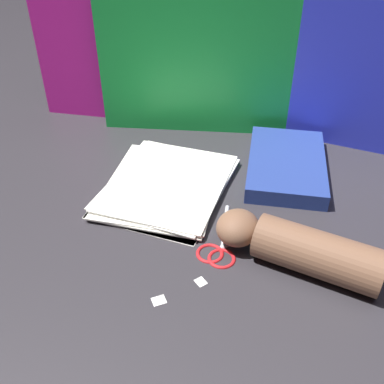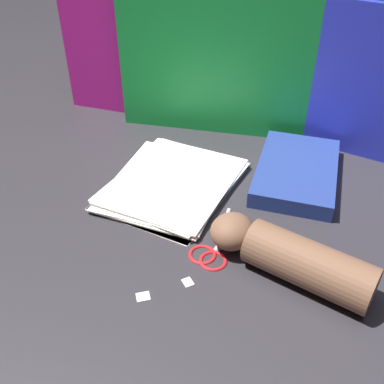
{
  "view_description": "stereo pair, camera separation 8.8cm",
  "coord_description": "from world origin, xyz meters",
  "views": [
    {
      "loc": [
        0.16,
        -0.67,
        0.58
      ],
      "look_at": [
        -0.04,
        0.01,
        0.06
      ],
      "focal_mm": 42.0,
      "sensor_mm": 36.0,
      "label": 1
    },
    {
      "loc": [
        0.24,
        -0.64,
        0.58
      ],
      "look_at": [
        -0.04,
        0.01,
        0.06
      ],
      "focal_mm": 42.0,
      "sensor_mm": 36.0,
      "label": 2
    }
  ],
  "objects": [
    {
      "name": "backdrop_panel_center",
      "position": [
        -0.04,
        0.38,
        0.18
      ],
      "size": [
        0.66,
        0.14,
        0.36
      ],
      "color": "green",
      "rests_on": "ground_plane"
    },
    {
      "name": "paper_stack",
      "position": [
        -0.12,
        0.08,
        0.01
      ],
      "size": [
        0.27,
        0.32,
        0.02
      ],
      "color": "white",
      "rests_on": "ground_plane"
    },
    {
      "name": "hand_forearm",
      "position": [
        0.18,
        -0.07,
        0.04
      ],
      "size": [
        0.31,
        0.14,
        0.08
      ],
      "color": "brown",
      "rests_on": "ground_plane"
    },
    {
      "name": "book_closed",
      "position": [
        0.13,
        0.22,
        0.02
      ],
      "size": [
        0.2,
        0.29,
        0.04
      ],
      "color": "navy",
      "rests_on": "ground_plane"
    },
    {
      "name": "backdrop_panel_left",
      "position": [
        -0.25,
        0.38,
        0.24
      ],
      "size": [
        0.62,
        0.07,
        0.49
      ],
      "color": "#D81E9E",
      "rests_on": "ground_plane"
    },
    {
      "name": "scissors",
      "position": [
        0.05,
        -0.07,
        0.0
      ],
      "size": [
        0.14,
        0.18,
        0.01
      ],
      "color": "silver",
      "rests_on": "ground_plane"
    },
    {
      "name": "paper_scrap_mid",
      "position": [
        0.03,
        -0.16,
        0.0
      ],
      "size": [
        0.03,
        0.03,
        0.0
      ],
      "color": "white",
      "rests_on": "ground_plane"
    },
    {
      "name": "ground_plane",
      "position": [
        0.0,
        0.0,
        0.0
      ],
      "size": [
        6.0,
        6.0,
        0.0
      ],
      "primitive_type": "plane",
      "color": "#2D2B30"
    },
    {
      "name": "paper_scrap_near",
      "position": [
        -0.03,
        -0.22,
        0.0
      ],
      "size": [
        0.03,
        0.03,
        0.0
      ],
      "color": "white",
      "rests_on": "ground_plane"
    }
  ]
}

